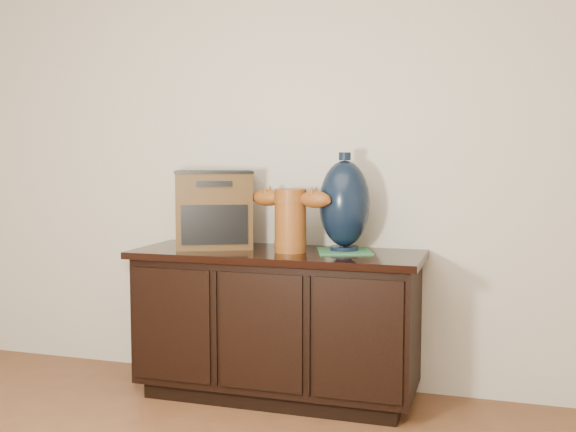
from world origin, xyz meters
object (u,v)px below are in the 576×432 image
(spray_can, at_px, (245,232))
(tv_radio, at_px, (214,209))
(sideboard, at_px, (277,323))
(lamp_base, at_px, (345,204))
(terracotta_vessel, at_px, (290,217))

(spray_can, bearing_deg, tv_radio, -165.84)
(sideboard, bearing_deg, tv_radio, 172.20)
(lamp_base, bearing_deg, terracotta_vessel, -160.56)
(sideboard, distance_m, spray_can, 0.50)
(terracotta_vessel, relative_size, tv_radio, 0.90)
(spray_can, bearing_deg, sideboard, -23.68)
(lamp_base, distance_m, spray_can, 0.56)
(tv_radio, distance_m, lamp_base, 0.70)
(terracotta_vessel, height_order, lamp_base, lamp_base)
(sideboard, xyz_separation_m, spray_can, (-0.21, 0.09, 0.45))
(terracotta_vessel, relative_size, lamp_base, 0.92)
(tv_radio, relative_size, spray_can, 3.08)
(sideboard, distance_m, tv_radio, 0.68)
(terracotta_vessel, height_order, tv_radio, tv_radio)
(sideboard, relative_size, spray_can, 9.08)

